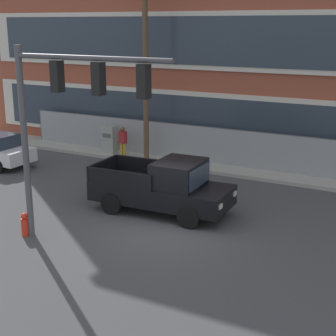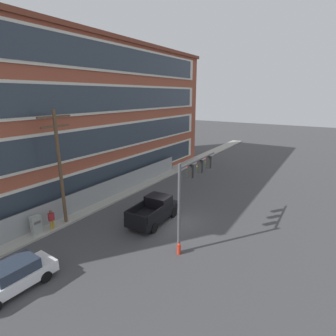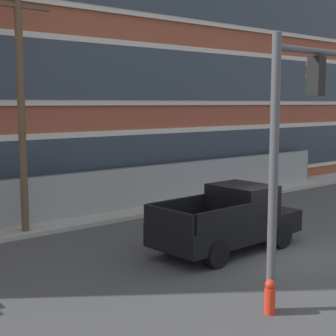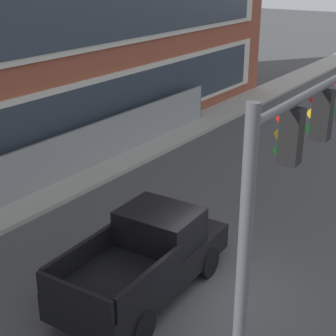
% 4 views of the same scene
% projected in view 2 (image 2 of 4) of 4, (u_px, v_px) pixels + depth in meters
% --- Properties ---
extents(ground_plane, '(160.00, 160.00, 0.00)m').
position_uv_depth(ground_plane, '(176.00, 221.00, 21.46)').
color(ground_plane, '#424244').
extents(sidewalk_building_side, '(80.00, 2.05, 0.16)m').
position_uv_depth(sidewalk_building_side, '(107.00, 200.00, 25.46)').
color(sidewalk_building_side, '#9E9B93').
rests_on(sidewalk_building_side, ground).
extents(brick_mill_building, '(38.85, 11.52, 15.48)m').
position_uv_depth(brick_mill_building, '(70.00, 116.00, 28.14)').
color(brick_mill_building, brown).
rests_on(brick_mill_building, ground).
extents(chain_link_fence, '(25.26, 0.06, 1.91)m').
position_uv_depth(chain_link_fence, '(104.00, 191.00, 25.42)').
color(chain_link_fence, gray).
rests_on(chain_link_fence, ground).
extents(traffic_signal_mast, '(5.28, 0.43, 6.04)m').
position_uv_depth(traffic_signal_mast, '(192.00, 182.00, 17.40)').
color(traffic_signal_mast, '#4C4C51').
rests_on(traffic_signal_mast, ground).
extents(pickup_truck_black, '(5.18, 2.33, 2.01)m').
position_uv_depth(pickup_truck_black, '(155.00, 210.00, 21.25)').
color(pickup_truck_black, black).
rests_on(pickup_truck_black, ground).
extents(sedan_white, '(4.27, 1.92, 1.56)m').
position_uv_depth(sedan_white, '(14.00, 276.00, 13.75)').
color(sedan_white, silver).
rests_on(sedan_white, ground).
extents(utility_pole_near_corner, '(2.68, 0.26, 8.98)m').
position_uv_depth(utility_pole_near_corner, '(60.00, 163.00, 19.75)').
color(utility_pole_near_corner, brown).
rests_on(utility_pole_near_corner, ground).
extents(electrical_cabinet, '(0.71, 0.43, 1.57)m').
position_uv_depth(electrical_cabinet, '(36.00, 226.00, 19.07)').
color(electrical_cabinet, '#939993').
rests_on(electrical_cabinet, ground).
extents(pedestrian_near_cabinet, '(0.44, 0.30, 1.69)m').
position_uv_depth(pedestrian_near_cabinet, '(51.00, 219.00, 19.72)').
color(pedestrian_near_cabinet, '#B7932D').
rests_on(pedestrian_near_cabinet, ground).
extents(fire_hydrant, '(0.24, 0.24, 0.78)m').
position_uv_depth(fire_hydrant, '(179.00, 249.00, 16.94)').
color(fire_hydrant, red).
rests_on(fire_hydrant, ground).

